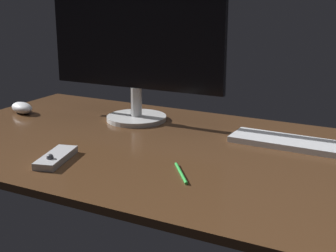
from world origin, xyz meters
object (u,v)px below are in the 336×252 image
computer_mouse (22,108)px  pen (181,173)px  monitor (135,40)px  media_remote (56,158)px  keyboard (305,145)px

computer_mouse → pen: (78.34, -27.44, -1.60)cm
monitor → media_remote: 52.49cm
monitor → pen: size_ratio=4.78×
keyboard → pen: (-21.96, -35.36, -0.48)cm
computer_mouse → media_remote: computer_mouse is taller
keyboard → media_remote: (-55.43, -42.13, 0.11)cm
monitor → keyboard: (58.12, -3.06, -26.67)cm
keyboard → pen: keyboard is taller
computer_mouse → pen: bearing=-0.1°
monitor → pen: monitor is taller
monitor → computer_mouse: bearing=-166.8°
monitor → pen: (36.16, -38.42, -27.15)cm
media_remote → pen: bearing=86.0°
monitor → media_remote: size_ratio=3.74×
keyboard → pen: size_ratio=3.22×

